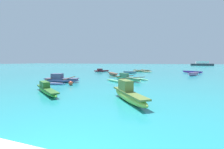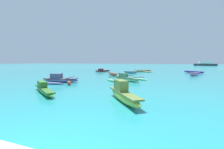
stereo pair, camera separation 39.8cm
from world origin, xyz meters
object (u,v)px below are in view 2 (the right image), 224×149
(moored_boat_4, at_px, (126,78))
(moored_boat_6, at_px, (194,72))
(moored_boat_3, at_px, (130,72))
(moored_boat_7, at_px, (60,79))
(moored_boat_2, at_px, (102,71))
(mooring_buoy_0, at_px, (121,75))
(moored_boat_1, at_px, (194,74))
(moored_boat_9, at_px, (44,89))
(moored_boat_0, at_px, (123,94))
(mooring_buoy_1, at_px, (69,83))
(moored_boat_8, at_px, (143,71))
(distant_ferry, at_px, (205,64))
(moored_boat_5, at_px, (113,74))

(moored_boat_4, distance_m, moored_boat_6, 15.99)
(moored_boat_3, distance_m, moored_boat_7, 13.21)
(moored_boat_2, relative_size, moored_boat_7, 0.75)
(moored_boat_3, relative_size, moored_boat_7, 0.62)
(moored_boat_2, distance_m, mooring_buoy_0, 10.08)
(moored_boat_3, bearing_deg, moored_boat_1, -11.55)
(moored_boat_1, distance_m, moored_boat_4, 11.03)
(moored_boat_7, relative_size, moored_boat_9, 1.03)
(moored_boat_0, relative_size, mooring_buoy_1, 8.83)
(moored_boat_7, relative_size, mooring_buoy_1, 10.53)
(moored_boat_6, bearing_deg, moored_boat_2, -135.43)
(moored_boat_8, xyz_separation_m, distant_ferry, (20.93, 50.89, 0.66))
(moored_boat_3, bearing_deg, moored_boat_6, 19.81)
(moored_boat_0, relative_size, moored_boat_1, 1.47)
(moored_boat_2, distance_m, moored_boat_8, 7.80)
(moored_boat_5, bearing_deg, moored_boat_0, -13.26)
(moored_boat_9, relative_size, mooring_buoy_0, 9.40)
(moored_boat_3, xyz_separation_m, moored_boat_9, (-1.64, -16.97, 0.04))
(moored_boat_0, bearing_deg, moored_boat_6, 126.84)
(moored_boat_8, bearing_deg, moored_boat_2, 160.94)
(moored_boat_1, relative_size, distant_ferry, 0.23)
(moored_boat_6, bearing_deg, mooring_buoy_0, -97.20)
(mooring_buoy_1, relative_size, distant_ferry, 0.04)
(moored_boat_0, height_order, moored_boat_6, moored_boat_0)
(moored_boat_0, distance_m, distant_ferry, 75.02)
(moored_boat_1, distance_m, moored_boat_7, 17.30)
(moored_boat_6, bearing_deg, moored_boat_0, -69.61)
(moored_boat_6, height_order, moored_boat_9, moored_boat_9)
(moored_boat_2, relative_size, mooring_buoy_0, 7.21)
(moored_boat_1, distance_m, moored_boat_3, 9.29)
(moored_boat_1, height_order, moored_boat_3, moored_boat_1)
(moored_boat_3, xyz_separation_m, distant_ferry, (22.33, 55.45, 0.64))
(moored_boat_6, xyz_separation_m, distant_ferry, (12.36, 51.17, 0.64))
(moored_boat_9, distance_m, mooring_buoy_0, 11.26)
(moored_boat_0, distance_m, moored_boat_8, 21.88)
(moored_boat_0, xyz_separation_m, distant_ferry, (18.70, 72.65, 0.48))
(moored_boat_7, xyz_separation_m, mooring_buoy_0, (4.09, 6.76, -0.09))
(moored_boat_0, distance_m, moored_boat_6, 22.39)
(distant_ferry, bearing_deg, moored_boat_4, -107.63)
(moored_boat_7, relative_size, moored_boat_8, 0.84)
(moored_boat_1, height_order, mooring_buoy_1, moored_boat_1)
(moored_boat_0, height_order, moored_boat_3, moored_boat_0)
(moored_boat_6, xyz_separation_m, mooring_buoy_1, (-11.95, -18.15, -0.02))
(moored_boat_9, bearing_deg, moored_boat_7, 152.06)
(moored_boat_9, xyz_separation_m, mooring_buoy_1, (-0.34, 3.10, -0.06))
(moored_boat_7, bearing_deg, moored_boat_4, 15.69)
(moored_boat_2, bearing_deg, moored_boat_4, -103.51)
(moored_boat_8, xyz_separation_m, moored_boat_9, (-3.05, -21.53, 0.06))
(moored_boat_4, distance_m, moored_boat_7, 6.47)
(moored_boat_4, distance_m, mooring_buoy_1, 5.79)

